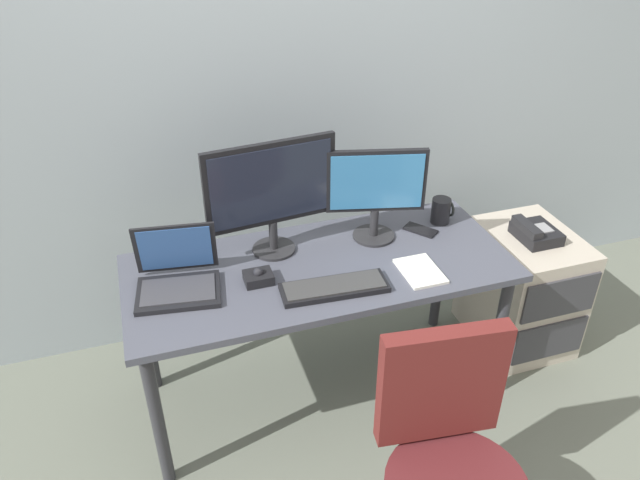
{
  "coord_description": "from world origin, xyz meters",
  "views": [
    {
      "loc": [
        -0.63,
        -1.93,
        2.11
      ],
      "look_at": [
        0.0,
        0.0,
        0.82
      ],
      "focal_mm": 34.28,
      "sensor_mm": 36.0,
      "label": 1
    }
  ],
  "objects": [
    {
      "name": "ground_plane",
      "position": [
        0.0,
        0.0,
        0.0
      ],
      "size": [
        8.0,
        8.0,
        0.0
      ],
      "primitive_type": "plane",
      "color": "slate"
    },
    {
      "name": "back_wall",
      "position": [
        0.0,
        0.68,
        1.4
      ],
      "size": [
        6.0,
        0.1,
        2.8
      ],
      "primitive_type": "cube",
      "color": "#9BA7AE",
      "rests_on": "ground"
    },
    {
      "name": "desk",
      "position": [
        0.0,
        0.0,
        0.63
      ],
      "size": [
        1.56,
        0.66,
        0.7
      ],
      "color": "#474A56",
      "rests_on": "ground"
    },
    {
      "name": "file_cabinet",
      "position": [
        1.07,
        0.06,
        0.3
      ],
      "size": [
        0.42,
        0.53,
        0.6
      ],
      "color": "#BCB09E",
      "rests_on": "ground"
    },
    {
      "name": "desk_phone",
      "position": [
        1.06,
        0.04,
        0.63
      ],
      "size": [
        0.17,
        0.2,
        0.09
      ],
      "color": "black",
      "rests_on": "file_cabinet"
    },
    {
      "name": "monitor_main",
      "position": [
        -0.15,
        0.16,
        0.99
      ],
      "size": [
        0.54,
        0.18,
        0.48
      ],
      "color": "#262628",
      "rests_on": "desk"
    },
    {
      "name": "monitor_side",
      "position": [
        0.29,
        0.13,
        0.94
      ],
      "size": [
        0.41,
        0.18,
        0.41
      ],
      "color": "#262628",
      "rests_on": "desk"
    },
    {
      "name": "keyboard",
      "position": [
        0.0,
        -0.18,
        0.72
      ],
      "size": [
        0.42,
        0.16,
        0.03
      ],
      "color": "black",
      "rests_on": "desk"
    },
    {
      "name": "laptop",
      "position": [
        -0.56,
        0.02,
        0.76
      ],
      "size": [
        0.34,
        0.3,
        0.24
      ],
      "color": "black",
      "rests_on": "desk"
    },
    {
      "name": "trackball_mouse",
      "position": [
        -0.26,
        -0.04,
        0.73
      ],
      "size": [
        0.11,
        0.09,
        0.07
      ],
      "color": "black",
      "rests_on": "desk"
    },
    {
      "name": "coffee_mug",
      "position": [
        0.62,
        0.16,
        0.76
      ],
      "size": [
        0.09,
        0.08,
        0.12
      ],
      "color": "black",
      "rests_on": "desk"
    },
    {
      "name": "paper_notepad",
      "position": [
        0.36,
        -0.17,
        0.71
      ],
      "size": [
        0.15,
        0.21,
        0.01
      ],
      "primitive_type": "cube",
      "rotation": [
        0.0,
        0.0,
        0.0
      ],
      "color": "white",
      "rests_on": "desk"
    },
    {
      "name": "cell_phone",
      "position": [
        0.5,
        0.12,
        0.71
      ],
      "size": [
        0.14,
        0.15,
        0.01
      ],
      "primitive_type": "cube",
      "rotation": [
        0.0,
        0.0,
        0.66
      ],
      "color": "black",
      "rests_on": "desk"
    }
  ]
}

